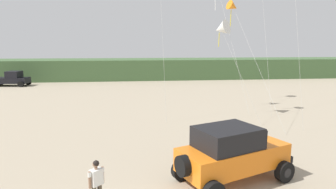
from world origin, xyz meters
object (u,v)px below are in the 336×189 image
Objects in this scene: jeep at (232,152)px; kite_blue_swept at (233,7)px; distant_pickup at (11,79)px; kite_yellow_diamond at (221,29)px; person_watching at (97,181)px.

jeep is 13.71m from kite_blue_swept.
jeep is 35.76m from distant_pickup.
distant_pickup is 30.16m from kite_yellow_diamond.
kite_yellow_diamond is at bearing -40.14° from distant_pickup.
jeep is at bearing -108.10° from kite_blue_swept.
kite_blue_swept reaches higher than distant_pickup.
kite_yellow_diamond is (7.65, 11.83, 5.60)m from person_watching.
jeep is at bearing -103.89° from kite_yellow_diamond.
distant_pickup is at bearing 139.86° from kite_yellow_diamond.
jeep reaches higher than distant_pickup.
jeep reaches higher than person_watching.
kite_blue_swept is 1.22× the size of kite_yellow_diamond.
distant_pickup is (-15.00, 30.93, 0.00)m from person_watching.
kite_blue_swept reaches higher than jeep.
kite_yellow_diamond is at bearing -146.33° from kite_blue_swept.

